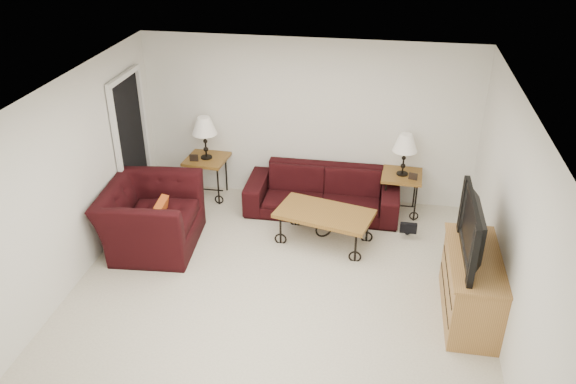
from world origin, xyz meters
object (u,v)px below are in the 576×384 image
object	(u,v)px
sofa	(322,192)
armchair	(151,217)
side_table_left	(208,177)
backpack	(409,221)
lamp_right	(404,155)
side_table_right	(400,193)
television	(480,230)
tv_stand	(472,286)
coffee_table	(324,227)
lamp_left	(205,138)

from	to	relation	value
sofa	armchair	size ratio (longest dim) A/B	1.68
side_table_left	backpack	size ratio (longest dim) A/B	1.44
lamp_right	armchair	distance (m)	3.66
side_table_right	armchair	world-z (taller)	armchair
television	side_table_left	bearing A→B (deg)	-121.07
armchair	lamp_right	bearing A→B (deg)	-70.46
side_table_left	side_table_right	xyz separation A→B (m)	(2.97, 0.00, -0.02)
armchair	television	size ratio (longest dim) A/B	1.13
armchair	tv_stand	bearing A→B (deg)	-105.21
television	backpack	size ratio (longest dim) A/B	2.59
tv_stand	backpack	bearing A→B (deg)	112.35
lamp_right	television	world-z (taller)	television
backpack	lamp_right	bearing A→B (deg)	81.11
coffee_table	lamp_right	bearing A→B (deg)	45.11
sofa	backpack	size ratio (longest dim) A/B	4.92
tv_stand	television	size ratio (longest dim) A/B	1.12
lamp_left	tv_stand	world-z (taller)	lamp_left
sofa	tv_stand	size ratio (longest dim) A/B	1.70
side_table_right	coffee_table	size ratio (longest dim) A/B	0.50
side_table_right	lamp_right	distance (m)	0.63
sofa	backpack	xyz separation A→B (m)	(1.27, -0.46, -0.10)
armchair	backpack	xyz separation A→B (m)	(3.44, 0.83, -0.21)
lamp_right	backpack	bearing A→B (deg)	-78.89
coffee_table	television	distance (m)	2.35
lamp_left	tv_stand	bearing A→B (deg)	-30.94
lamp_right	backpack	xyz separation A→B (m)	(0.13, -0.64, -0.72)
side_table_left	television	world-z (taller)	television
side_table_left	coffee_table	size ratio (longest dim) A/B	0.52
armchair	sofa	bearing A→B (deg)	-63.60
side_table_left	backpack	xyz separation A→B (m)	(3.10, -0.64, -0.10)
side_table_right	lamp_right	xyz separation A→B (m)	(0.00, 0.00, 0.63)
armchair	television	world-z (taller)	television
sofa	lamp_left	bearing A→B (deg)	174.37
sofa	lamp_left	world-z (taller)	lamp_left
tv_stand	backpack	size ratio (longest dim) A/B	2.90
sofa	television	bearing A→B (deg)	-47.28
coffee_table	lamp_left	bearing A→B (deg)	152.31
armchair	backpack	bearing A→B (deg)	-80.81
lamp_left	television	xyz separation A→B (m)	(3.74, -2.26, 0.15)
side_table_right	backpack	distance (m)	0.66
side_table_right	coffee_table	bearing A→B (deg)	-134.89
lamp_left	lamp_right	world-z (taller)	lamp_left
lamp_left	backpack	size ratio (longest dim) A/B	1.44
side_table_right	armchair	distance (m)	3.63
television	backpack	bearing A→B (deg)	-158.26
side_table_right	television	xyz separation A→B (m)	(0.77, -2.26, 0.83)
coffee_table	armchair	size ratio (longest dim) A/B	0.95
lamp_right	television	size ratio (longest dim) A/B	0.53
lamp_right	armchair	size ratio (longest dim) A/B	0.47
coffee_table	armchair	bearing A→B (deg)	-168.89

